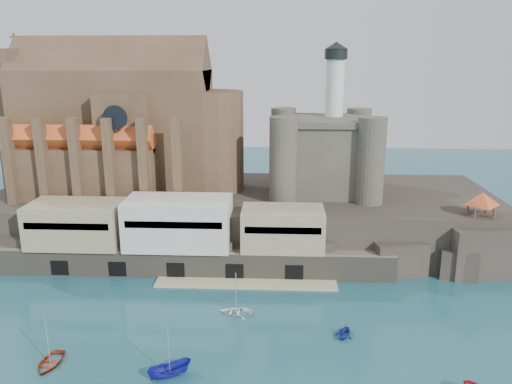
{
  "coord_description": "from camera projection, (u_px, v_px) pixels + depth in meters",
  "views": [
    {
      "loc": [
        7.29,
        -57.65,
        36.2
      ],
      "look_at": [
        3.0,
        32.0,
        12.09
      ],
      "focal_mm": 35.0,
      "sensor_mm": 36.0,
      "label": 1
    }
  ],
  "objects": [
    {
      "name": "castle_keep",
      "position": [
        324.0,
        151.0,
        99.47
      ],
      "size": [
        21.2,
        21.2,
        29.3
      ],
      "color": "#423E34",
      "rests_on": "promontory"
    },
    {
      "name": "ground",
      "position": [
        222.0,
        344.0,
        65.34
      ],
      "size": [
        300.0,
        300.0,
        0.0
      ],
      "primitive_type": "plane",
      "color": "#194A54",
      "rests_on": "ground"
    },
    {
      "name": "pavilion",
      "position": [
        482.0,
        200.0,
        85.18
      ],
      "size": [
        6.4,
        6.4,
        5.4
      ],
      "color": "#4A3422",
      "rests_on": "rock_outcrop"
    },
    {
      "name": "boat_7",
      "position": [
        344.0,
        336.0,
        67.15
      ],
      "size": [
        3.51,
        2.98,
        3.48
      ],
      "primitive_type": "imported",
      "rotation": [
        0.0,
        0.0,
        5.82
      ],
      "color": "navy",
      "rests_on": "ground"
    },
    {
      "name": "boat_6",
      "position": [
        236.0,
        313.0,
        73.24
      ],
      "size": [
        1.39,
        3.65,
        4.99
      ],
      "primitive_type": "imported",
      "rotation": [
        0.0,
        0.0,
        4.61
      ],
      "color": "white",
      "rests_on": "ground"
    },
    {
      "name": "church",
      "position": [
        125.0,
        130.0,
        101.09
      ],
      "size": [
        47.0,
        25.93,
        30.51
      ],
      "color": "#4A3422",
      "rests_on": "promontory"
    },
    {
      "name": "rock_outcrop",
      "position": [
        476.0,
        248.0,
        87.29
      ],
      "size": [
        14.5,
        10.5,
        8.7
      ],
      "color": "black",
      "rests_on": "ground"
    },
    {
      "name": "boat_0",
      "position": [
        50.0,
        364.0,
        61.0
      ],
      "size": [
        3.73,
        1.22,
        5.16
      ],
      "primitive_type": "imported",
      "rotation": [
        0.0,
        0.0,
        6.24
      ],
      "color": "#A72207",
      "rests_on": "ground"
    },
    {
      "name": "quay",
      "position": [
        178.0,
        238.0,
        86.5
      ],
      "size": [
        70.0,
        12.0,
        13.05
      ],
      "color": "#665E51",
      "rests_on": "ground"
    },
    {
      "name": "boat_2",
      "position": [
        170.0,
        376.0,
        58.76
      ],
      "size": [
        2.69,
        2.67,
        5.22
      ],
      "primitive_type": "imported",
      "rotation": [
        0.0,
        0.0,
        2.05
      ],
      "color": "#191B9C",
      "rests_on": "ground"
    },
    {
      "name": "promontory",
      "position": [
        242.0,
        216.0,
        102.05
      ],
      "size": [
        100.0,
        36.0,
        10.0
      ],
      "color": "black",
      "rests_on": "ground"
    }
  ]
}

